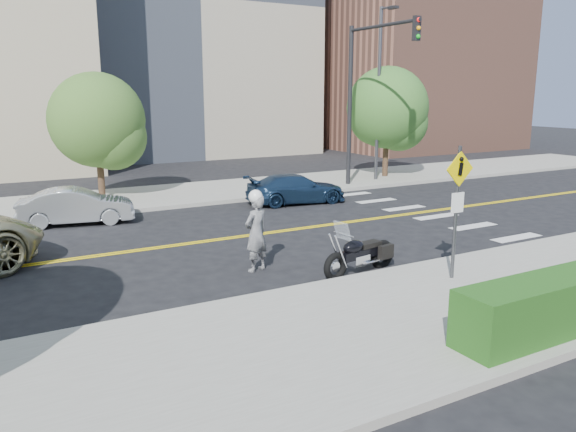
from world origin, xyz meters
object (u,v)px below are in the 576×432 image
at_px(parked_car_silver, 76,206).
at_px(pedestrian_sign, 457,200).
at_px(motorcyclist, 256,231).
at_px(parked_car_blue, 296,189).
at_px(motorcycle, 361,245).

bearing_deg(parked_car_silver, pedestrian_sign, -136.95).
xyz_separation_m(motorcyclist, parked_car_blue, (5.19, 7.01, -0.43)).
bearing_deg(parked_car_blue, pedestrian_sign, 177.82).
bearing_deg(pedestrian_sign, parked_car_silver, 121.51).
xyz_separation_m(pedestrian_sign, motorcycle, (-1.33, 1.71, -1.28)).
relative_size(pedestrian_sign, parked_car_silver, 0.82).
bearing_deg(pedestrian_sign, motorcycle, 127.76).
relative_size(motorcyclist, parked_car_silver, 0.55).
distance_m(motorcyclist, parked_car_blue, 8.73).
relative_size(motorcyclist, parked_car_blue, 0.51).
relative_size(motorcycle, parked_car_blue, 0.56).
xyz_separation_m(motorcycle, parked_car_blue, (3.06, 8.38, -0.10)).
bearing_deg(parked_car_blue, motorcycle, 167.51).
height_order(pedestrian_sign, motorcyclist, pedestrian_sign).
height_order(parked_car_silver, parked_car_blue, parked_car_silver).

